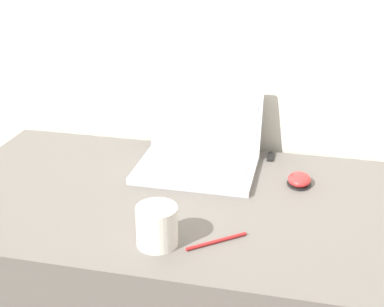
{
  "coord_description": "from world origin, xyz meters",
  "views": [
    {
      "loc": [
        0.3,
        -0.89,
        1.44
      ],
      "look_at": [
        -0.01,
        0.47,
        0.81
      ],
      "focal_mm": 50.0,
      "sensor_mm": 36.0,
      "label": 1
    }
  ],
  "objects_px": {
    "drink_cup": "(157,225)",
    "usb_stick": "(271,157)",
    "computer_mouse": "(299,180)",
    "laptop": "(200,150)",
    "pen": "(217,241)"
  },
  "relations": [
    {
      "from": "drink_cup",
      "to": "usb_stick",
      "type": "bearing_deg",
      "value": 68.5
    },
    {
      "from": "usb_stick",
      "to": "computer_mouse",
      "type": "bearing_deg",
      "value": -59.81
    },
    {
      "from": "laptop",
      "to": "drink_cup",
      "type": "height_order",
      "value": "laptop"
    },
    {
      "from": "usb_stick",
      "to": "pen",
      "type": "bearing_deg",
      "value": -98.89
    },
    {
      "from": "computer_mouse",
      "to": "laptop",
      "type": "bearing_deg",
      "value": 168.35
    },
    {
      "from": "computer_mouse",
      "to": "usb_stick",
      "type": "xyz_separation_m",
      "value": [
        -0.1,
        0.17,
        -0.01
      ]
    },
    {
      "from": "laptop",
      "to": "pen",
      "type": "xyz_separation_m",
      "value": [
        0.13,
        -0.41,
        -0.05
      ]
    },
    {
      "from": "drink_cup",
      "to": "pen",
      "type": "relative_size",
      "value": 0.76
    },
    {
      "from": "drink_cup",
      "to": "computer_mouse",
      "type": "relative_size",
      "value": 1.13
    },
    {
      "from": "computer_mouse",
      "to": "usb_stick",
      "type": "distance_m",
      "value": 0.19
    },
    {
      "from": "drink_cup",
      "to": "usb_stick",
      "type": "height_order",
      "value": "drink_cup"
    },
    {
      "from": "laptop",
      "to": "computer_mouse",
      "type": "relative_size",
      "value": 4.04
    },
    {
      "from": "laptop",
      "to": "computer_mouse",
      "type": "distance_m",
      "value": 0.32
    },
    {
      "from": "drink_cup",
      "to": "computer_mouse",
      "type": "xyz_separation_m",
      "value": [
        0.31,
        0.38,
        -0.04
      ]
    },
    {
      "from": "pen",
      "to": "computer_mouse",
      "type": "bearing_deg",
      "value": 63.07
    }
  ]
}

